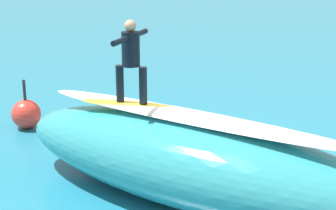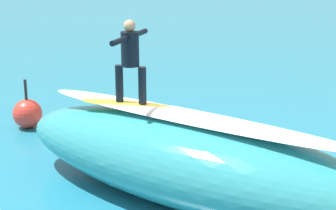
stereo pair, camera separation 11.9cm
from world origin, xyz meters
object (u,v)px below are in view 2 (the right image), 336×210
at_px(surfer_riding, 130,55).
at_px(buoy_marker, 27,113).
at_px(surfboard_riding, 131,105).
at_px(surfer_paddling, 200,130).
at_px(surfboard_paddling, 197,139).

xyz_separation_m(surfer_riding, buoy_marker, (4.25, -1.57, -2.22)).
bearing_deg(surfer_riding, surfboard_riding, 80.78).
bearing_deg(surfer_paddling, surfboard_riding, 3.17).
xyz_separation_m(surfer_riding, surfer_paddling, (0.01, -3.01, -2.39)).
xyz_separation_m(surfboard_riding, surfboard_paddling, (0.02, -2.88, -1.60)).
height_order(surfboard_riding, surfer_paddling, surfboard_riding).
bearing_deg(surfboard_riding, surfboard_paddling, -98.89).
bearing_deg(surfer_riding, surfboard_paddling, -98.89).
height_order(surfboard_paddling, surfer_paddling, surfer_paddling).
bearing_deg(surfer_paddling, surfer_riding, 3.17).
height_order(surfer_riding, surfer_paddling, surfer_riding).
xyz_separation_m(surfboard_riding, surfer_riding, (0.00, -0.00, 0.96)).
distance_m(surfer_riding, surfer_paddling, 3.84).
bearing_deg(surfboard_paddling, buoy_marker, -69.83).
bearing_deg(surfer_riding, surfer_paddling, -99.03).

